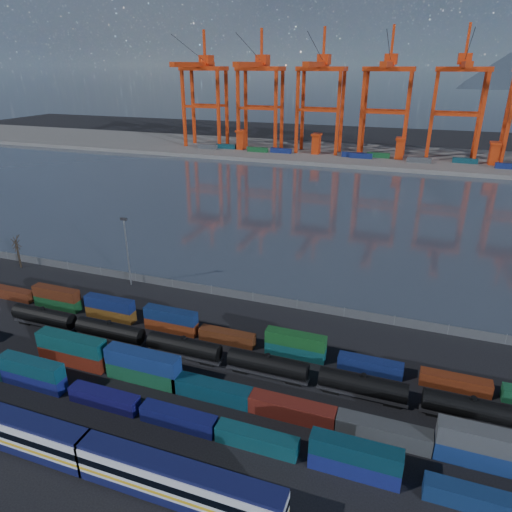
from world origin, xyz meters
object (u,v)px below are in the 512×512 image
(gantry_cranes, at_px, (354,80))
(tanker_string, at_px, (314,375))
(passenger_train, at_px, (6,428))
(bare_tree, at_px, (18,251))

(gantry_cranes, bearing_deg, tanker_string, -82.41)
(gantry_cranes, bearing_deg, passenger_train, -92.48)
(tanker_string, bearing_deg, bare_tree, 165.66)
(passenger_train, xyz_separation_m, tanker_string, (36.29, 26.02, -0.65))
(bare_tree, height_order, gantry_cranes, gantry_cranes)
(bare_tree, bearing_deg, tanker_string, -14.34)
(bare_tree, relative_size, gantry_cranes, 0.04)
(tanker_string, xyz_separation_m, bare_tree, (-81.48, 20.83, 2.25))
(passenger_train, xyz_separation_m, gantry_cranes, (9.76, 225.03, 38.16))
(passenger_train, height_order, bare_tree, bare_tree)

